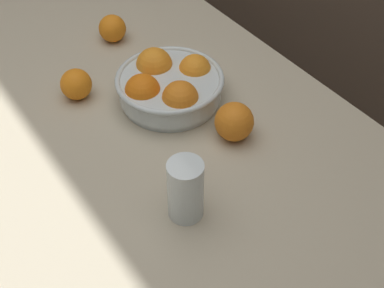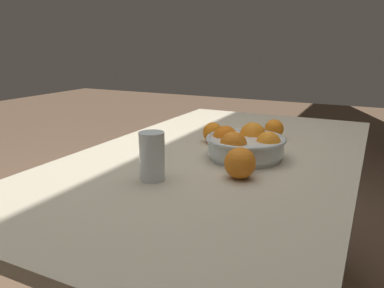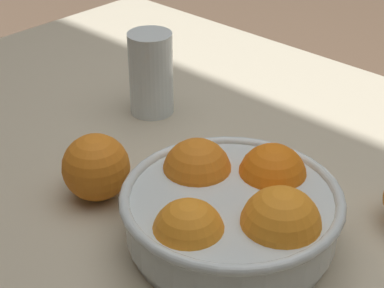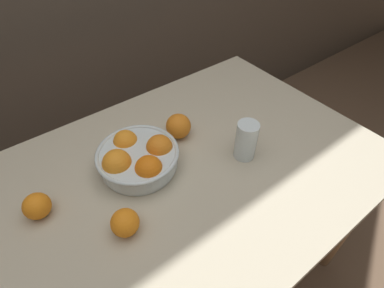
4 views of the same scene
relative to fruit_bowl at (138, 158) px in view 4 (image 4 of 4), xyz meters
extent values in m
plane|color=brown|center=(-0.02, -0.09, -0.76)|extent=(12.00, 12.00, 0.00)
cube|color=#B7AD93|center=(-0.02, -0.09, -0.06)|extent=(1.46, 0.83, 0.03)
cylinder|color=#936B47|center=(0.65, -0.44, -0.42)|extent=(0.05, 0.05, 0.69)
cylinder|color=#936B47|center=(0.65, 0.27, -0.42)|extent=(0.05, 0.05, 0.69)
cylinder|color=silver|center=(0.00, 0.00, -0.04)|extent=(0.22, 0.22, 0.02)
cylinder|color=silver|center=(0.00, 0.00, 0.00)|extent=(0.23, 0.23, 0.05)
torus|color=silver|center=(0.00, 0.00, 0.02)|extent=(0.24, 0.24, 0.01)
sphere|color=orange|center=(0.07, -0.01, 0.01)|extent=(0.08, 0.08, 0.08)
sphere|color=orange|center=(0.00, 0.07, 0.01)|extent=(0.07, 0.07, 0.07)
sphere|color=orange|center=(-0.06, 0.00, 0.01)|extent=(0.08, 0.08, 0.08)
sphere|color=orange|center=(0.00, -0.07, 0.01)|extent=(0.08, 0.08, 0.08)
cylinder|color=#F4A314|center=(0.29, -0.15, 0.01)|extent=(0.06, 0.06, 0.10)
cylinder|color=silver|center=(0.29, -0.15, 0.02)|extent=(0.07, 0.07, 0.12)
sphere|color=orange|center=(0.18, 0.05, 0.00)|extent=(0.08, 0.08, 0.08)
sphere|color=orange|center=(-0.13, -0.16, -0.01)|extent=(0.07, 0.07, 0.07)
sphere|color=orange|center=(-0.29, 0.02, -0.01)|extent=(0.07, 0.07, 0.07)
camera|label=1|loc=(0.79, -0.50, 0.74)|focal=50.00mm
camera|label=2|loc=(1.05, 0.34, 0.30)|focal=35.00mm
camera|label=3|loc=(-0.35, 0.44, 0.42)|focal=60.00mm
camera|label=4|loc=(-0.24, -0.57, 0.64)|focal=28.00mm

